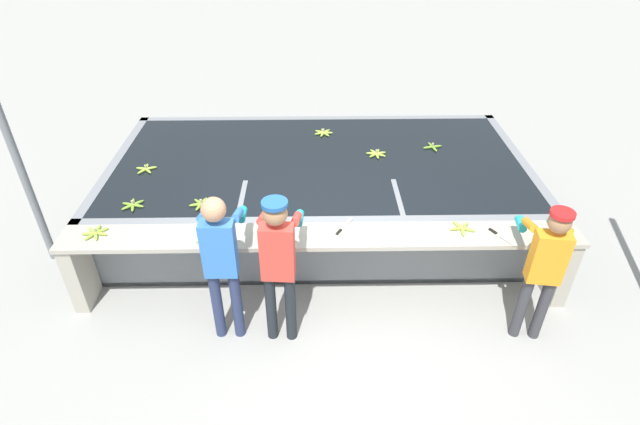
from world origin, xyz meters
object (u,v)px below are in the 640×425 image
banana_bunch_floating_2 (433,147)px  banana_bunch_ledge_2 (462,228)px  worker_2 (545,264)px  banana_bunch_floating_3 (201,204)px  knife_1 (498,234)px  banana_bunch_floating_4 (133,205)px  banana_bunch_ledge_0 (210,239)px  banana_bunch_floating_0 (376,154)px  knife_0 (342,228)px  support_post_left (11,144)px  worker_1 (278,258)px  banana_bunch_ledge_1 (95,233)px  banana_bunch_floating_1 (323,133)px  banana_bunch_floating_5 (146,169)px  worker_0 (221,256)px

banana_bunch_floating_2 → banana_bunch_ledge_2: (-0.08, -1.93, 0.00)m
worker_2 → banana_bunch_floating_2: worker_2 is taller
banana_bunch_floating_3 → knife_1: (3.23, -0.63, -0.01)m
banana_bunch_floating_4 → banana_bunch_ledge_0: bearing=-34.4°
banana_bunch_floating_0 → banana_bunch_floating_3: size_ratio=1.00×
knife_0 → support_post_left: 3.76m
banana_bunch_floating_2 → banana_bunch_floating_4: same height
worker_1 → banana_bunch_ledge_0: worker_1 is taller
knife_0 → knife_1: size_ratio=1.01×
banana_bunch_floating_4 → banana_bunch_ledge_1: banana_bunch_ledge_1 is taller
banana_bunch_floating_4 → banana_bunch_ledge_1: 0.59m
banana_bunch_floating_0 → banana_bunch_floating_1: 0.98m
banana_bunch_floating_2 → knife_0: banana_bunch_floating_2 is taller
banana_bunch_ledge_0 → banana_bunch_ledge_1: same height
knife_1 → support_post_left: 5.38m
banana_bunch_floating_2 → banana_bunch_floating_5: 3.86m
worker_0 → banana_bunch_floating_1: 3.16m
banana_bunch_floating_5 → banana_bunch_floating_1: bearing=24.5°
banana_bunch_floating_1 → support_post_left: size_ratio=0.09×
worker_2 → banana_bunch_ledge_0: (-3.31, 0.47, -0.02)m
banana_bunch_floating_0 → banana_bunch_floating_5: (-3.01, -0.38, 0.00)m
worker_1 → banana_bunch_floating_5: size_ratio=6.13×
banana_bunch_floating_5 → banana_bunch_floating_3: bearing=-44.2°
banana_bunch_floating_0 → banana_bunch_floating_1: size_ratio=1.00×
knife_1 → banana_bunch_floating_5: bearing=160.3°
worker_0 → banana_bunch_floating_4: size_ratio=6.07×
worker_1 → banana_bunch_floating_1: worker_1 is taller
banana_bunch_floating_3 → worker_1: bearing=-50.1°
banana_bunch_floating_2 → knife_1: banana_bunch_floating_2 is taller
banana_bunch_floating_4 → banana_bunch_ledge_2: size_ratio=1.02×
banana_bunch_floating_1 → worker_1: bearing=-99.3°
knife_0 → banana_bunch_floating_2: bearing=54.4°
banana_bunch_floating_5 → support_post_left: support_post_left is taller
banana_bunch_floating_3 → support_post_left: 2.15m
banana_bunch_ledge_2 → knife_0: bearing=178.9°
banana_bunch_ledge_2 → banana_bunch_floating_2: bearing=87.7°
banana_bunch_ledge_0 → banana_bunch_floating_1: bearing=64.3°
banana_bunch_ledge_2 → banana_bunch_floating_4: bearing=171.9°
banana_bunch_floating_5 → banana_bunch_ledge_0: 1.86m
worker_1 → worker_2: 2.57m
banana_bunch_floating_0 → banana_bunch_ledge_2: 1.88m
banana_bunch_floating_1 → worker_2: bearing=-55.8°
banana_bunch_ledge_0 → worker_1: bearing=-31.3°
banana_bunch_floating_5 → banana_bunch_floating_4: bearing=-84.6°
worker_2 → banana_bunch_ledge_0: size_ratio=5.62×
banana_bunch_ledge_0 → banana_bunch_ledge_2: (2.67, 0.16, 0.00)m
banana_bunch_floating_3 → worker_0: bearing=-69.9°
banana_bunch_ledge_1 → support_post_left: size_ratio=0.09×
worker_0 → banana_bunch_floating_0: bearing=52.7°
worker_1 → banana_bunch_floating_3: 1.49m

